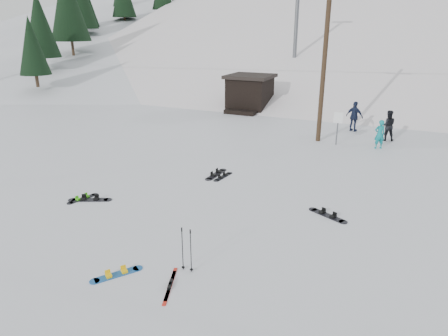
% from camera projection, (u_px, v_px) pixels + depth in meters
% --- Properties ---
extents(ground, '(200.00, 200.00, 0.00)m').
position_uv_depth(ground, '(151.00, 246.00, 12.03)').
color(ground, silver).
rests_on(ground, ground).
extents(ski_slope, '(60.00, 85.24, 65.97)m').
position_uv_depth(ski_slope, '(356.00, 149.00, 63.10)').
color(ski_slope, white).
rests_on(ski_slope, ground).
extents(ridge_left, '(47.54, 95.03, 58.38)m').
position_uv_depth(ridge_left, '(141.00, 130.00, 71.02)').
color(ridge_left, silver).
rests_on(ridge_left, ground).
extents(treeline_left, '(20.00, 64.00, 10.00)m').
position_uv_depth(treeline_left, '(115.00, 71.00, 59.71)').
color(treeline_left, black).
rests_on(treeline_left, ground).
extents(treeline_crest, '(50.00, 6.00, 10.00)m').
position_uv_depth(treeline_crest, '(382.00, 58.00, 85.62)').
color(treeline_crest, black).
rests_on(treeline_crest, ski_slope).
extents(utility_pole, '(2.00, 0.26, 9.00)m').
position_uv_depth(utility_pole, '(325.00, 58.00, 21.66)').
color(utility_pole, '#3A2819').
rests_on(utility_pole, ground).
extents(trail_sign, '(0.50, 0.09, 1.85)m').
position_uv_depth(trail_sign, '(338.00, 123.00, 22.00)').
color(trail_sign, '#595B60').
rests_on(trail_sign, ground).
extents(lift_hut, '(3.40, 4.10, 2.75)m').
position_uv_depth(lift_hut, '(250.00, 93.00, 31.47)').
color(lift_hut, black).
rests_on(lift_hut, ground).
extents(lift_tower_near, '(2.20, 0.36, 8.00)m').
position_uv_depth(lift_tower_near, '(297.00, 8.00, 36.66)').
color(lift_tower_near, '#595B60').
rests_on(lift_tower_near, ski_slope).
extents(hero_snowboard, '(0.93, 1.22, 0.10)m').
position_uv_depth(hero_snowboard, '(117.00, 274.00, 10.63)').
color(hero_snowboard, '#1959A6').
rests_on(hero_snowboard, ground).
extents(hero_skis, '(0.65, 1.50, 0.08)m').
position_uv_depth(hero_skis, '(170.00, 285.00, 10.19)').
color(hero_skis, '#AE1C11').
rests_on(hero_skis, ground).
extents(ski_poles, '(0.35, 0.09, 1.27)m').
position_uv_depth(ski_poles, '(187.00, 249.00, 10.63)').
color(ski_poles, black).
rests_on(ski_poles, ground).
extents(board_scatter_a, '(1.53, 0.89, 0.12)m').
position_uv_depth(board_scatter_a, '(90.00, 199.00, 15.23)').
color(board_scatter_a, black).
rests_on(board_scatter_a, ground).
extents(board_scatter_b, '(0.37, 1.67, 0.12)m').
position_uv_depth(board_scatter_b, '(216.00, 174.00, 17.85)').
color(board_scatter_b, black).
rests_on(board_scatter_b, ground).
extents(board_scatter_c, '(0.52, 1.27, 0.09)m').
position_uv_depth(board_scatter_c, '(83.00, 198.00, 15.34)').
color(board_scatter_c, black).
rests_on(board_scatter_c, ground).
extents(board_scatter_d, '(1.45, 0.85, 0.11)m').
position_uv_depth(board_scatter_d, '(328.00, 215.00, 13.97)').
color(board_scatter_d, black).
rests_on(board_scatter_d, ground).
extents(board_scatter_f, '(0.39, 1.34, 0.09)m').
position_uv_depth(board_scatter_f, '(223.00, 176.00, 17.59)').
color(board_scatter_f, black).
rests_on(board_scatter_f, ground).
extents(skier_teal, '(0.69, 0.62, 1.58)m').
position_uv_depth(skier_teal, '(380.00, 134.00, 21.49)').
color(skier_teal, '#0D8087').
rests_on(skier_teal, ground).
extents(skier_dark, '(1.00, 0.87, 1.77)m').
position_uv_depth(skier_dark, '(388.00, 125.00, 23.01)').
color(skier_dark, black).
rests_on(skier_dark, ground).
extents(skier_navy, '(1.20, 0.80, 1.89)m').
position_uv_depth(skier_navy, '(354.00, 117.00, 25.02)').
color(skier_navy, '#17203B').
rests_on(skier_navy, ground).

